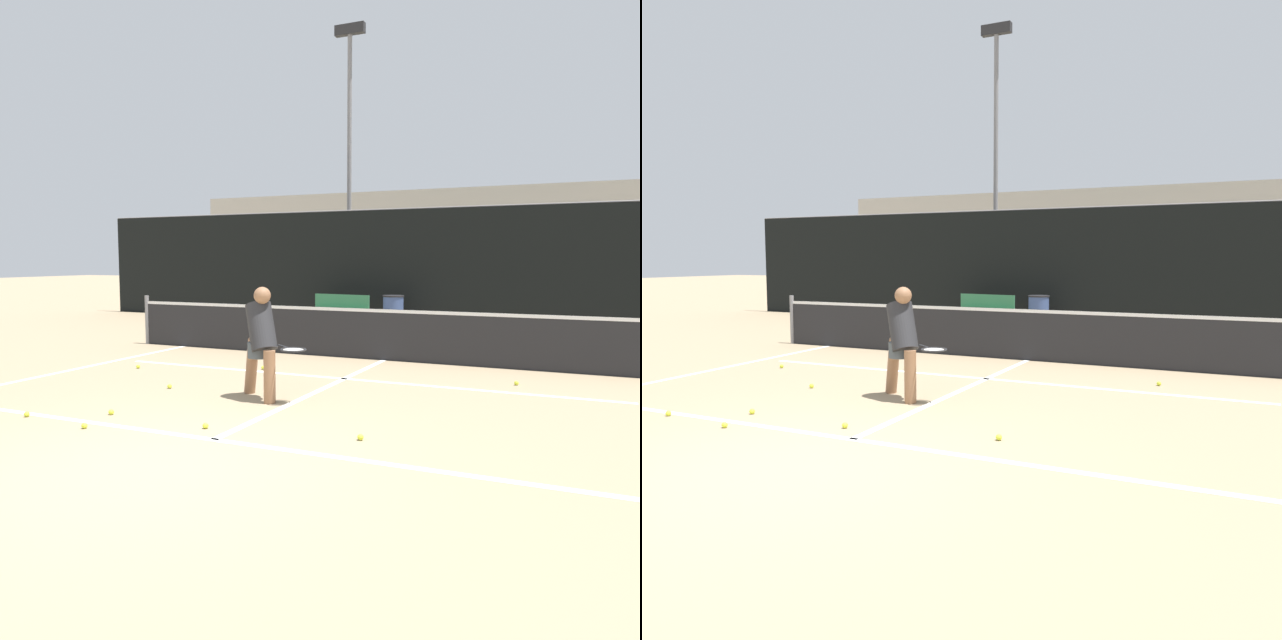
% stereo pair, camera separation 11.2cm
% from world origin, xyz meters
% --- Properties ---
extents(ground_plane, '(100.00, 100.00, 0.00)m').
position_xyz_m(ground_plane, '(0.00, 0.00, 0.00)').
color(ground_plane, '#937F60').
extents(court_baseline_near, '(11.00, 0.10, 0.01)m').
position_xyz_m(court_baseline_near, '(0.00, 0.93, 0.00)').
color(court_baseline_near, white).
rests_on(court_baseline_near, ground).
extents(court_service_line, '(8.25, 0.10, 0.01)m').
position_xyz_m(court_service_line, '(0.00, 4.56, 0.00)').
color(court_service_line, white).
rests_on(court_service_line, ground).
extents(court_center_mark, '(0.10, 5.61, 0.01)m').
position_xyz_m(court_center_mark, '(0.00, 3.74, 0.00)').
color(court_center_mark, white).
rests_on(court_center_mark, ground).
extents(court_sideline_left, '(0.10, 6.61, 0.01)m').
position_xyz_m(court_sideline_left, '(-4.51, 3.74, 0.00)').
color(court_sideline_left, white).
rests_on(court_sideline_left, ground).
extents(net, '(11.09, 0.09, 1.07)m').
position_xyz_m(net, '(0.00, 6.54, 0.51)').
color(net, slate).
rests_on(net, ground).
extents(fence_back, '(24.00, 0.06, 3.31)m').
position_xyz_m(fence_back, '(0.00, 12.94, 1.65)').
color(fence_back, black).
rests_on(fence_back, ground).
extents(player_practicing, '(1.21, 0.70, 1.52)m').
position_xyz_m(player_practicing, '(-0.48, 2.81, 0.81)').
color(player_practicing, '#8C6042').
rests_on(player_practicing, ground).
extents(tennis_ball_scattered_0, '(0.07, 0.07, 0.07)m').
position_xyz_m(tennis_ball_scattered_0, '(-1.57, 4.77, 0.03)').
color(tennis_ball_scattered_0, '#D1E033').
rests_on(tennis_ball_scattered_0, ground).
extents(tennis_ball_scattered_1, '(0.07, 0.07, 0.07)m').
position_xyz_m(tennis_ball_scattered_1, '(-2.04, 2.84, 0.03)').
color(tennis_ball_scattered_1, '#D1E033').
rests_on(tennis_ball_scattered_1, ground).
extents(tennis_ball_scattered_2, '(0.07, 0.07, 0.07)m').
position_xyz_m(tennis_ball_scattered_2, '(-2.57, 0.82, 0.03)').
color(tennis_ball_scattered_2, '#D1E033').
rests_on(tennis_ball_scattered_2, ground).
extents(tennis_ball_scattered_3, '(0.07, 0.07, 0.07)m').
position_xyz_m(tennis_ball_scattered_3, '(-0.33, 1.26, 0.03)').
color(tennis_ball_scattered_3, '#D1E033').
rests_on(tennis_ball_scattered_3, ground).
extents(tennis_ball_scattered_4, '(0.07, 0.07, 0.07)m').
position_xyz_m(tennis_ball_scattered_4, '(1.40, 1.55, 0.03)').
color(tennis_ball_scattered_4, '#D1E033').
rests_on(tennis_ball_scattered_4, ground).
extents(tennis_ball_scattered_5, '(0.07, 0.07, 0.07)m').
position_xyz_m(tennis_ball_scattered_5, '(-3.58, 3.97, 0.03)').
color(tennis_ball_scattered_5, '#D1E033').
rests_on(tennis_ball_scattered_5, ground).
extents(tennis_ball_scattered_6, '(0.07, 0.07, 0.07)m').
position_xyz_m(tennis_ball_scattered_6, '(-1.72, 1.31, 0.03)').
color(tennis_ball_scattered_6, '#D1E033').
rests_on(tennis_ball_scattered_6, ground).
extents(tennis_ball_scattered_7, '(0.07, 0.07, 0.07)m').
position_xyz_m(tennis_ball_scattered_7, '(-1.56, 0.71, 0.03)').
color(tennis_ball_scattered_7, '#D1E033').
rests_on(tennis_ball_scattered_7, ground).
extents(tennis_ball_scattered_8, '(0.07, 0.07, 0.07)m').
position_xyz_m(tennis_ball_scattered_8, '(-2.18, 5.66, 0.03)').
color(tennis_ball_scattered_8, '#D1E033').
rests_on(tennis_ball_scattered_8, ground).
extents(tennis_ball_scattered_9, '(0.07, 0.07, 0.07)m').
position_xyz_m(tennis_ball_scattered_9, '(2.53, 5.16, 0.03)').
color(tennis_ball_scattered_9, '#D1E033').
rests_on(tennis_ball_scattered_9, ground).
extents(courtside_bench, '(1.81, 0.63, 0.86)m').
position_xyz_m(courtside_bench, '(-3.13, 11.96, 0.47)').
color(courtside_bench, '#33724C').
rests_on(courtside_bench, ground).
extents(trash_bin, '(0.59, 0.59, 0.87)m').
position_xyz_m(trash_bin, '(-1.61, 12.17, 0.44)').
color(trash_bin, '#384C7F').
rests_on(trash_bin, ground).
extents(parked_car, '(1.62, 4.58, 1.50)m').
position_xyz_m(parked_car, '(3.09, 16.47, 0.63)').
color(parked_car, '#B7B7BC').
rests_on(parked_car, ground).
extents(floodlight_mast, '(1.10, 0.24, 10.10)m').
position_xyz_m(floodlight_mast, '(-4.79, 16.86, 6.26)').
color(floodlight_mast, slate).
rests_on(floodlight_mast, ground).
extents(tree_west, '(3.11, 3.11, 3.63)m').
position_xyz_m(tree_west, '(-1.48, 20.07, 3.13)').
color(tree_west, brown).
rests_on(tree_west, ground).
extents(building_far, '(36.00, 2.40, 5.45)m').
position_xyz_m(building_far, '(0.00, 28.75, 2.73)').
color(building_far, '#B2ADA3').
rests_on(building_far, ground).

